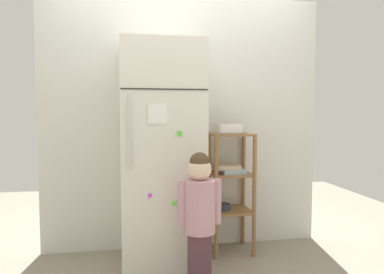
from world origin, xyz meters
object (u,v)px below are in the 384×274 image
child_standing (200,206)px  pantry_shelf_unit (230,181)px  fruit_bin (229,129)px  refrigerator (163,154)px

child_standing → pantry_shelf_unit: size_ratio=0.91×
fruit_bin → pantry_shelf_unit: bearing=-53.3°
child_standing → fruit_bin: size_ratio=4.61×
refrigerator → fruit_bin: (0.61, 0.11, 0.19)m
child_standing → fruit_bin: (0.38, 0.60, 0.52)m
child_standing → pantry_shelf_unit: 0.71m
refrigerator → child_standing: refrigerator is taller
pantry_shelf_unit → fruit_bin: size_ratio=5.07×
fruit_bin → refrigerator: bearing=-169.5°
child_standing → pantry_shelf_unit: (0.39, 0.59, 0.05)m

